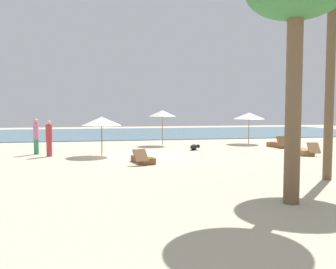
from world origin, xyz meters
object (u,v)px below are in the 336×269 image
object	(u,v)px
person_0	(36,136)
dog	(194,147)
umbrella_2	(249,116)
person_1	(49,138)
lounger_0	(143,159)
umbrella_1	(102,121)
lounger_2	(278,145)
lounger_1	(305,152)
palm_3	(296,1)
umbrella_3	(162,113)

from	to	relation	value
person_0	dog	world-z (taller)	person_0
umbrella_2	person_1	distance (m)	13.40
lounger_0	person_1	bearing A→B (deg)	143.93
umbrella_1	lounger_0	world-z (taller)	umbrella_1
lounger_2	dog	size ratio (longest dim) A/B	2.42
lounger_1	person_0	bearing A→B (deg)	168.23
lounger_1	person_1	world-z (taller)	person_1
umbrella_2	person_0	size ratio (longest dim) A/B	1.15
lounger_0	lounger_1	distance (m)	8.73
person_1	palm_3	distance (m)	13.52
umbrella_2	lounger_0	bearing A→B (deg)	-137.46
person_1	umbrella_3	bearing A→B (deg)	34.47
umbrella_1	person_1	size ratio (longest dim) A/B	1.11
person_0	palm_3	xyz separation A→B (m)	(7.95, -11.69, 4.07)
person_1	dog	world-z (taller)	person_1
lounger_0	dog	xyz separation A→B (m)	(3.56, 4.44, 0.01)
lounger_2	umbrella_3	bearing A→B (deg)	157.43
palm_3	dog	world-z (taller)	palm_3
person_1	lounger_2	bearing A→B (deg)	7.26
umbrella_2	umbrella_3	size ratio (longest dim) A/B	0.94
umbrella_3	umbrella_1	bearing A→B (deg)	-130.11
umbrella_1	lounger_2	xyz separation A→B (m)	(10.77, 1.91, -1.58)
umbrella_2	lounger_2	xyz separation A→B (m)	(0.76, -2.75, -1.72)
lounger_0	person_1	distance (m)	5.40
umbrella_1	person_0	size ratio (longest dim) A/B	1.08
lounger_2	person_0	bearing A→B (deg)	-177.13
palm_3	lounger_0	bearing A→B (deg)	110.75
umbrella_2	dog	distance (m)	5.93
lounger_0	palm_3	xyz separation A→B (m)	(2.86, -7.54, 4.86)
palm_3	dog	bearing A→B (deg)	86.64
lounger_0	lounger_2	world-z (taller)	lounger_2
umbrella_3	palm_3	distance (m)	15.51
dog	lounger_1	bearing A→B (deg)	-31.85
umbrella_2	person_1	world-z (taller)	umbrella_2
umbrella_1	umbrella_3	xyz separation A→B (m)	(3.99, 4.73, 0.32)
lounger_0	dog	world-z (taller)	lounger_0
umbrella_2	lounger_2	distance (m)	3.33
umbrella_3	dog	world-z (taller)	umbrella_3
umbrella_1	umbrella_2	bearing A→B (deg)	24.97
person_0	lounger_0	bearing A→B (deg)	-39.11
umbrella_3	dog	size ratio (longest dim) A/B	3.22
umbrella_3	lounger_2	size ratio (longest dim) A/B	1.33
person_0	person_1	bearing A→B (deg)	-52.17
lounger_0	lounger_2	bearing A→B (deg)	28.23
umbrella_3	person_0	world-z (taller)	umbrella_3
person_1	palm_3	world-z (taller)	palm_3
umbrella_2	person_0	xyz separation A→B (m)	(-13.38, -3.46, -0.93)
umbrella_3	palm_3	world-z (taller)	palm_3
umbrella_1	dog	size ratio (longest dim) A/B	2.84
umbrella_1	person_1	world-z (taller)	umbrella_1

